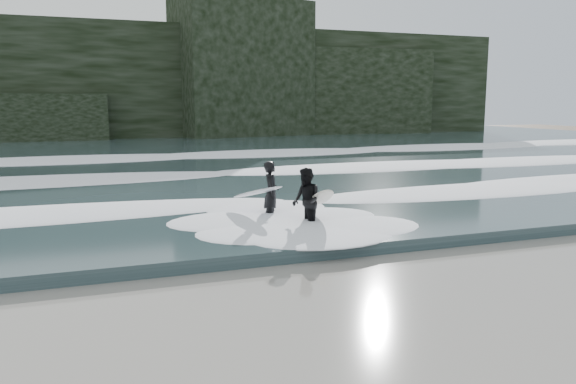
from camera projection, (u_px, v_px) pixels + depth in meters
name	position (u px, v px, depth m)	size (l,w,h in m)	color
ground	(403.00, 309.00, 9.23)	(120.00, 120.00, 0.00)	brown
sea	(166.00, 152.00, 36.15)	(90.00, 52.00, 0.30)	#2B3D41
headland	(139.00, 84.00, 51.18)	(70.00, 9.00, 10.00)	black
foam_near	(251.00, 198.00, 17.53)	(60.00, 3.20, 0.20)	white
foam_mid	(206.00, 171.00, 24.03)	(60.00, 4.00, 0.24)	white
foam_far	(175.00, 153.00, 32.39)	(60.00, 4.80, 0.30)	white
surfer_left	(268.00, 193.00, 15.48)	(1.35, 2.15, 1.76)	black
surfer_right	(308.00, 201.00, 14.33)	(1.23, 1.99, 1.72)	black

